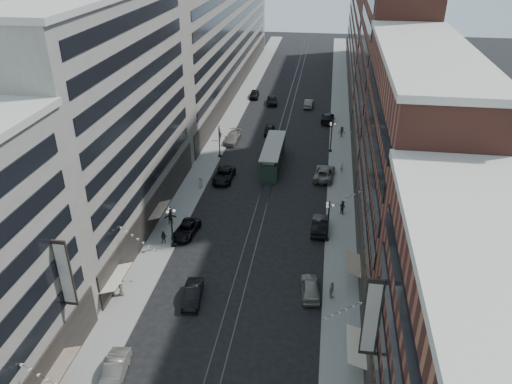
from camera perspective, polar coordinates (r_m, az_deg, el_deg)
The scene contains 37 objects.
ground at distance 87.83m, azimuth 2.45°, elevation 4.92°, with size 220.00×220.00×0.00m, color black.
sidewalk_west at distance 98.56m, azimuth -3.34°, elevation 7.59°, with size 4.00×180.00×0.15m, color gray.
sidewalk_east at distance 96.75m, azimuth 9.63°, elevation 6.83°, with size 4.00×180.00×0.15m, color gray.
rail_west at distance 97.12m, azimuth 2.68°, elevation 7.24°, with size 0.12×180.00×0.02m, color #2D2D33.
rail_east at distance 97.00m, azimuth 3.51°, elevation 7.20°, with size 0.12×180.00×0.02m, color #2D2D33.
building_west_mid at distance 62.42m, azimuth -15.98°, elevation 7.83°, with size 8.00×36.00×28.00m, color gray.
building_west_far at distance 120.97m, azimuth -3.90°, elevation 17.77°, with size 8.00×90.00×26.00m, color gray.
building_east_mid at distance 54.08m, azimuth 17.10°, elevation 2.21°, with size 8.00×30.00×24.00m, color brown.
building_east_tower at distance 78.07m, azimuth 15.53°, elevation 17.17°, with size 8.00×26.00×42.00m, color brown.
building_east_far at distance 127.69m, azimuth 12.85°, elevation 17.26°, with size 8.00×72.00×24.00m, color brown.
lamppost_sw_far at distance 60.19m, azimuth -9.62°, elevation -3.79°, with size 1.03×1.14×5.52m.
lamppost_sw_mid at distance 83.45m, azimuth -4.21°, elevation 5.90°, with size 1.03×1.14×5.52m.
lamppost_se_far at distance 61.06m, azimuth 8.25°, elevation -3.17°, with size 1.03×1.14×5.52m.
lamppost_se_mid at distance 86.29m, azimuth 8.61°, elevation 6.42°, with size 1.03×1.14×5.52m.
streetcar at distance 80.85m, azimuth 1.94°, elevation 4.12°, with size 2.91×13.13×3.63m.
car_1 at distance 47.01m, azimuth -15.87°, elevation -19.04°, with size 1.72×4.93×1.62m, color slate.
car_2 at distance 63.61m, azimuth -7.98°, elevation -4.28°, with size 2.41×5.23×1.45m, color black.
car_4 at distance 53.83m, azimuth 6.21°, elevation -10.80°, with size 1.96×4.88×1.66m, color gray.
car_5 at distance 53.16m, azimuth -7.23°, elevation -11.48°, with size 1.71×4.89×1.61m, color black.
pedestrian_1 at distance 55.05m, azimuth -15.13°, elevation -10.58°, with size 0.80×0.44×1.64m, color #AEA790.
pedestrian_2 at distance 62.08m, azimuth -10.48°, elevation -5.12°, with size 0.80×0.44×1.64m, color black.
pedestrian_4 at distance 53.35m, azimuth 8.63°, elevation -11.01°, with size 1.13×0.51×1.92m, color gray.
car_7 at distance 76.56m, azimuth -3.69°, elevation 1.94°, with size 2.76×5.99×1.67m, color black.
car_8 at distance 90.47m, azimuth -2.73°, elevation 6.21°, with size 2.36×5.80×1.68m, color slate.
car_9 at distance 115.40m, azimuth -0.19°, elevation 11.12°, with size 2.02×5.02×1.71m, color black.
car_10 at distance 64.18m, azimuth 7.26°, elevation -3.73°, with size 1.88×5.39×1.78m, color black.
car_11 at distance 77.79m, azimuth 7.80°, elevation 2.19°, with size 2.89×6.26×1.74m, color slate.
car_12 at distance 101.37m, azimuth 8.18°, elevation 8.41°, with size 2.41×5.93×1.72m, color black.
car_13 at distance 94.19m, azimuth 1.54°, elevation 7.09°, with size 1.85×4.61×1.57m, color black.
car_14 at distance 109.72m, azimuth 6.04°, elevation 10.05°, with size 1.75×5.02×1.65m, color #656459.
pedestrian_5 at distance 65.91m, azimuth -9.77°, elevation -2.88°, with size 1.62×0.47×1.75m, color black.
pedestrian_6 at distance 91.12m, azimuth -4.10°, elevation 6.47°, with size 1.05×0.48×1.80m, color #A49C88.
pedestrian_7 at distance 68.16m, azimuth 9.86°, elevation -1.71°, with size 0.91×0.50×1.88m, color black.
pedestrian_8 at distance 80.20m, azimuth 9.73°, elevation 2.89°, with size 0.55×0.36×1.50m, color #B6A897.
pedestrian_9 at distance 93.78m, azimuth 9.77°, elevation 6.80°, with size 1.24×0.51×1.92m, color black.
car_extra_0 at distance 111.10m, azimuth 1.85°, elevation 10.45°, with size 2.10×5.22×1.78m, color black.
pedestrian_extra_1 at distance 74.38m, azimuth -6.37°, elevation 1.12°, with size 0.82×0.45×1.68m, color #A19685.
Camera 1 is at (8.07, -20.39, 34.45)m, focal length 35.00 mm.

